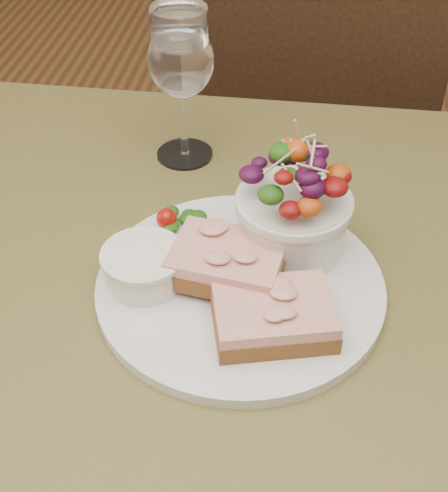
# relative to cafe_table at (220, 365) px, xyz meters

# --- Properties ---
(cafe_table) EXTENTS (0.80, 0.80, 0.75)m
(cafe_table) POSITION_rel_cafe_table_xyz_m (0.00, 0.00, 0.00)
(cafe_table) COLOR #4A431F
(cafe_table) RESTS_ON ground
(chair_far) EXTENTS (0.49, 0.49, 0.90)m
(chair_far) POSITION_rel_cafe_table_xyz_m (0.10, 0.71, -0.36)
(chair_far) COLOR black
(chair_far) RESTS_ON ground
(dinner_plate) EXTENTS (0.28, 0.28, 0.01)m
(dinner_plate) POSITION_rel_cafe_table_xyz_m (0.02, 0.01, 0.11)
(dinner_plate) COLOR silver
(dinner_plate) RESTS_ON cafe_table
(sandwich_front) EXTENTS (0.12, 0.10, 0.03)m
(sandwich_front) POSITION_rel_cafe_table_xyz_m (0.05, -0.04, 0.13)
(sandwich_front) COLOR #543516
(sandwich_front) RESTS_ON dinner_plate
(sandwich_back) EXTENTS (0.12, 0.09, 0.03)m
(sandwich_back) POSITION_rel_cafe_table_xyz_m (0.01, 0.02, 0.14)
(sandwich_back) COLOR #543516
(sandwich_back) RESTS_ON dinner_plate
(ramekin) EXTENTS (0.08, 0.08, 0.04)m
(ramekin) POSITION_rel_cafe_table_xyz_m (-0.07, 0.00, 0.13)
(ramekin) COLOR white
(ramekin) RESTS_ON dinner_plate
(salad_bowl) EXTENTS (0.11, 0.11, 0.13)m
(salad_bowl) POSITION_rel_cafe_table_xyz_m (0.06, 0.08, 0.17)
(salad_bowl) COLOR silver
(salad_bowl) RESTS_ON dinner_plate
(garnish) EXTENTS (0.05, 0.04, 0.02)m
(garnish) POSITION_rel_cafe_table_xyz_m (-0.06, 0.09, 0.12)
(garnish) COLOR #163E0B
(garnish) RESTS_ON dinner_plate
(wine_glass) EXTENTS (0.08, 0.08, 0.18)m
(wine_glass) POSITION_rel_cafe_table_xyz_m (-0.08, 0.24, 0.22)
(wine_glass) COLOR white
(wine_glass) RESTS_ON cafe_table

